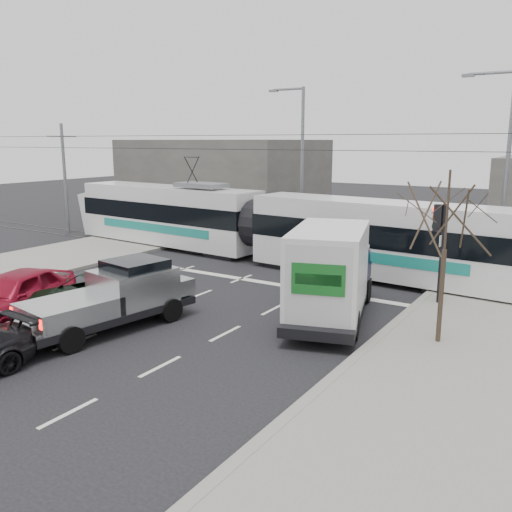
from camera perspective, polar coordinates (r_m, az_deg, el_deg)
The scene contains 15 objects.
ground at distance 18.17m, azimuth -7.66°, elevation -7.12°, with size 120.00×120.00×0.00m, color black.
sidewalk_right at distance 14.50m, azimuth 21.60°, elevation -12.66°, with size 6.00×60.00×0.15m, color gray.
rails at distance 26.31m, azimuth 6.40°, elevation -1.04°, with size 60.00×1.60×0.03m, color #33302D.
building_left at distance 43.25m, azimuth -3.36°, elevation 8.14°, with size 14.00×10.00×6.00m, color slate.
bare_tree at distance 16.13m, azimuth 19.45°, elevation 3.75°, with size 2.40×2.40×5.00m.
traffic_signal at distance 20.39m, azimuth 18.72°, elevation 2.41°, with size 0.44×0.44×3.60m.
street_lamp_near at distance 27.38m, azimuth 24.61°, elevation 9.26°, with size 2.38×0.25×9.00m.
street_lamp_far at distance 32.88m, azimuth 4.60°, elevation 10.58°, with size 2.38×0.25×9.00m.
catenary at distance 25.71m, azimuth 6.60°, elevation 7.39°, with size 60.00×0.20×7.00m.
tram at distance 27.15m, azimuth 0.30°, elevation 3.29°, with size 24.92×4.34×5.06m.
silver_pickup at distance 18.06m, azimuth -14.41°, elevation -4.04°, with size 2.88×6.02×2.10m.
box_truck at distance 18.20m, azimuth 7.86°, elevation -1.87°, with size 3.98×6.79×3.21m.
navy_pickup at distance 19.35m, azimuth 8.36°, elevation -2.52°, with size 3.05×5.62×2.24m.
green_car at distance 19.29m, azimuth -16.79°, elevation -4.06°, with size 2.48×5.38×1.50m, color black.
red_car at distance 19.93m, azimuth -24.15°, elevation -3.82°, with size 1.99×4.95×1.69m, color maroon.
Camera 1 is at (11.10, -13.10, 5.93)m, focal length 38.00 mm.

